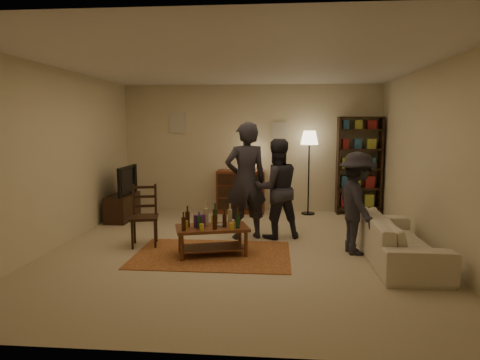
# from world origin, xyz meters

# --- Properties ---
(floor) EXTENTS (6.00, 6.00, 0.00)m
(floor) POSITION_xyz_m (0.00, 0.00, 0.00)
(floor) COLOR #C6B793
(floor) RESTS_ON ground
(room_shell) EXTENTS (6.00, 6.00, 6.00)m
(room_shell) POSITION_xyz_m (-0.65, 2.98, 1.81)
(room_shell) COLOR beige
(room_shell) RESTS_ON ground
(rug) EXTENTS (2.20, 1.50, 0.01)m
(rug) POSITION_xyz_m (-0.35, -0.34, 0.01)
(rug) COLOR maroon
(rug) RESTS_ON ground
(coffee_table) EXTENTS (1.12, 0.81, 0.75)m
(coffee_table) POSITION_xyz_m (-0.36, -0.34, 0.38)
(coffee_table) COLOR brown
(coffee_table) RESTS_ON ground
(dining_chair) EXTENTS (0.50, 0.50, 0.95)m
(dining_chair) POSITION_xyz_m (-1.47, 0.09, 0.50)
(dining_chair) COLOR black
(dining_chair) RESTS_ON ground
(tv_stand) EXTENTS (0.40, 1.00, 1.06)m
(tv_stand) POSITION_xyz_m (-2.44, 1.80, 0.38)
(tv_stand) COLOR black
(tv_stand) RESTS_ON ground
(dresser) EXTENTS (1.00, 0.50, 1.36)m
(dresser) POSITION_xyz_m (-0.19, 2.71, 0.48)
(dresser) COLOR brown
(dresser) RESTS_ON ground
(bookshelf) EXTENTS (0.90, 0.34, 2.02)m
(bookshelf) POSITION_xyz_m (2.25, 2.78, 1.03)
(bookshelf) COLOR black
(bookshelf) RESTS_ON ground
(floor_lamp) EXTENTS (0.36, 0.36, 1.73)m
(floor_lamp) POSITION_xyz_m (1.21, 2.65, 1.47)
(floor_lamp) COLOR black
(floor_lamp) RESTS_ON ground
(sofa) EXTENTS (0.81, 2.08, 0.61)m
(sofa) POSITION_xyz_m (2.20, -0.40, 0.30)
(sofa) COLOR beige
(sofa) RESTS_ON ground
(person_left) EXTENTS (0.81, 0.67, 1.89)m
(person_left) POSITION_xyz_m (0.06, 0.63, 0.95)
(person_left) COLOR #28262E
(person_left) RESTS_ON ground
(person_right) EXTENTS (0.95, 0.84, 1.63)m
(person_right) POSITION_xyz_m (0.55, 0.71, 0.81)
(person_right) COLOR #2A2A33
(person_right) RESTS_ON ground
(person_by_sofa) EXTENTS (0.70, 1.03, 1.47)m
(person_by_sofa) POSITION_xyz_m (1.70, -0.08, 0.74)
(person_by_sofa) COLOR #25242B
(person_by_sofa) RESTS_ON ground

